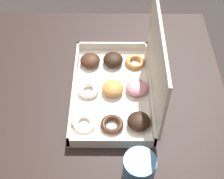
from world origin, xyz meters
TOP-DOWN VIEW (x-y plane):
  - dining_table at (0.00, 0.00)m, footprint 0.92×0.90m
  - donut_box at (-0.04, 0.11)m, footprint 0.40×0.26m
  - coffee_mug at (0.25, 0.15)m, footprint 0.08×0.08m

SIDE VIEW (x-z plane):
  - dining_table at x=0.00m, z-range 0.26..1.03m
  - coffee_mug at x=0.25m, z-range 0.77..0.86m
  - donut_box at x=-0.04m, z-range 0.68..0.95m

